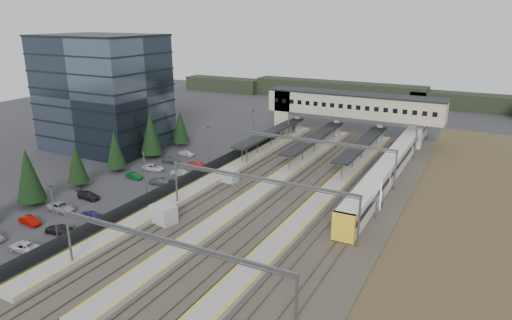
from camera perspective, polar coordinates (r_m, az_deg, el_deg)
The scene contains 15 objects.
ground at distance 76.27m, azimuth -4.94°, elevation -3.99°, with size 220.00×220.00×0.00m, color #2B2B2D.
office_building at distance 104.55m, azimuth -18.52°, elevation 8.01°, with size 24.30×18.30×24.30m.
conifer_row at distance 85.48m, azimuth -19.01°, elevation 0.91°, with size 4.42×49.82×9.50m.
car_park at distance 77.65m, azimuth -17.31°, elevation -3.88°, with size 10.64×44.18×1.30m.
lampposts at distance 80.16m, azimuth -9.38°, elevation 0.20°, with size 0.50×53.25×8.07m.
fence at distance 83.23m, azimuth -6.90°, elevation -1.45°, with size 0.08×90.00×2.00m.
relay_cabin_near at distance 65.53m, azimuth -11.45°, elevation -6.71°, with size 3.79×3.13×2.78m.
relay_cabin_far at distance 79.79m, azimuth -3.33°, elevation -2.03°, with size 2.77×2.35×2.44m.
rail_corridor at distance 76.08m, azimuth 3.05°, elevation -3.77°, with size 34.00×90.00×0.92m.
canopies at distance 95.22m, azimuth 7.35°, elevation 2.82°, with size 23.10×30.00×3.28m.
footbridge at distance 108.02m, azimuth 10.61°, elevation 6.60°, with size 40.40×6.40×11.20m.
gantries at distance 71.43m, azimuth 4.39°, elevation -0.38°, with size 28.40×62.28×7.17m.
train at distance 87.87m, azimuth 16.84°, elevation -0.27°, with size 3.00×62.68×3.78m.
billboard at distance 69.05m, azimuth 15.30°, elevation -4.34°, with size 1.26×5.25×4.42m.
treeline_far at distance 154.58m, azimuth 21.95°, elevation 7.01°, with size 170.00×19.00×7.00m.
Camera 1 is at (38.59, -59.55, 27.97)m, focal length 32.00 mm.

